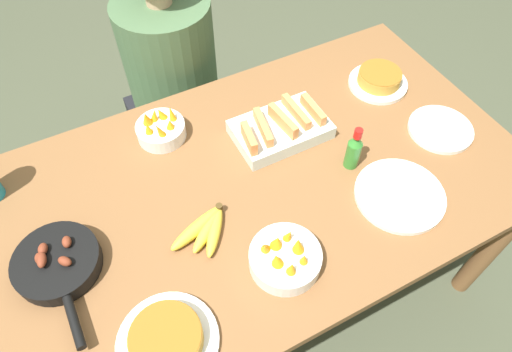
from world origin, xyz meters
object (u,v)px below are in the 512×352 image
hot_sauce_bottle (354,150)px  frittata_plate_center (379,80)px  empty_plate_near_front (400,195)px  person_figure (177,98)px  melon_tray (281,128)px  fruit_bowl_mango (285,258)px  banana_bunch (205,229)px  empty_plate_far_left (440,129)px  skillet (58,264)px  fruit_bowl_citrus (160,129)px  frittata_plate_side (167,340)px

hot_sauce_bottle → frittata_plate_center: bearing=40.9°
empty_plate_near_front → person_figure: 1.07m
melon_tray → fruit_bowl_mango: 0.47m
banana_bunch → frittata_plate_center: (0.81, 0.27, 0.01)m
frittata_plate_center → hot_sauce_bottle: size_ratio=1.32×
empty_plate_near_front → person_figure: bearing=110.6°
empty_plate_far_left → person_figure: bearing=128.6°
skillet → frittata_plate_center: 1.21m
fruit_bowl_mango → empty_plate_far_left: bearing=14.4°
fruit_bowl_citrus → hot_sauce_bottle: size_ratio=1.00×
frittata_plate_side → empty_plate_far_left: 1.09m
banana_bunch → empty_plate_far_left: 0.85m
frittata_plate_side → fruit_bowl_citrus: (0.23, 0.65, 0.01)m
fruit_bowl_mango → hot_sauce_bottle: 0.41m
frittata_plate_side → person_figure: size_ratio=0.21×
banana_bunch → frittata_plate_side: bearing=-130.4°
frittata_plate_center → frittata_plate_side: size_ratio=0.85×
skillet → fruit_bowl_citrus: bearing=128.1°
banana_bunch → hot_sauce_bottle: size_ratio=1.24×
melon_tray → skillet: melon_tray is taller
empty_plate_near_front → hot_sauce_bottle: (-0.06, 0.17, 0.06)m
banana_bunch → person_figure: size_ratio=0.16×
frittata_plate_side → fruit_bowl_mango: bearing=8.6°
melon_tray → frittata_plate_center: (0.44, 0.05, -0.01)m
melon_tray → frittata_plate_center: 0.44m
frittata_plate_center → fruit_bowl_mango: size_ratio=1.09×
banana_bunch → frittata_plate_center: frittata_plate_center is taller
empty_plate_near_front → frittata_plate_side: bearing=-173.7°
empty_plate_near_front → fruit_bowl_mango: fruit_bowl_mango is taller
hot_sauce_bottle → skillet: bearing=176.0°
banana_bunch → hot_sauce_bottle: hot_sauce_bottle is taller
hot_sauce_bottle → person_figure: (-0.31, 0.80, -0.32)m
frittata_plate_center → fruit_bowl_citrus: (-0.79, 0.13, 0.01)m
frittata_plate_center → frittata_plate_side: frittata_plate_center is taller
empty_plate_near_front → fruit_bowl_mango: (-0.41, -0.03, 0.02)m
empty_plate_far_left → banana_bunch: bearing=179.5°
empty_plate_far_left → hot_sauce_bottle: size_ratio=1.33×
skillet → hot_sauce_bottle: bearing=85.5°
banana_bunch → skillet: skillet is taller
person_figure → hot_sauce_bottle: bearing=-69.1°
empty_plate_near_front → melon_tray: bearing=116.9°
frittata_plate_side → hot_sauce_bottle: hot_sauce_bottle is taller
frittata_plate_side → person_figure: person_figure is taller
fruit_bowl_citrus → person_figure: person_figure is taller
skillet → frittata_plate_side: (0.19, -0.32, -0.00)m
frittata_plate_center → frittata_plate_side: bearing=-153.0°
empty_plate_far_left → person_figure: (-0.66, 0.82, -0.26)m
banana_bunch → melon_tray: bearing=31.4°
banana_bunch → empty_plate_near_front: 0.59m
frittata_plate_center → empty_plate_near_front: 0.49m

